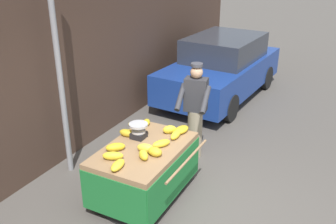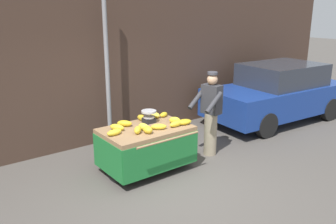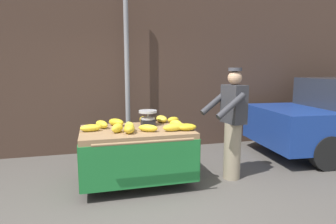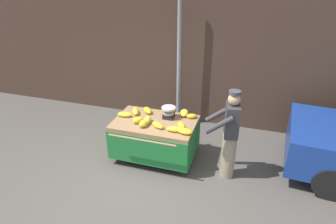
# 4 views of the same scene
# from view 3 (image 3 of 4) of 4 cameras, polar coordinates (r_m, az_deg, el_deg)

# --- Properties ---
(ground_plane) EXTENTS (60.00, 60.00, 0.00)m
(ground_plane) POSITION_cam_3_polar(r_m,az_deg,el_deg) (3.56, -5.22, -19.89)
(ground_plane) COLOR #514C47
(back_wall) EXTENTS (16.00, 0.24, 4.13)m
(back_wall) POSITION_cam_3_polar(r_m,az_deg,el_deg) (5.98, -10.19, 12.08)
(back_wall) COLOR #473328
(back_wall) RESTS_ON ground
(street_pole) EXTENTS (0.09, 0.09, 3.39)m
(street_pole) POSITION_cam_3_polar(r_m,az_deg,el_deg) (5.55, -8.22, 8.56)
(street_pole) COLOR gray
(street_pole) RESTS_ON ground
(banana_cart) EXTENTS (1.60, 1.23, 0.83)m
(banana_cart) POSITION_cam_3_polar(r_m,az_deg,el_deg) (4.21, -6.33, -6.45)
(banana_cart) COLOR #93704C
(banana_cart) RESTS_ON ground
(weighing_scale) EXTENTS (0.28, 0.28, 0.24)m
(weighing_scale) POSITION_cam_3_polar(r_m,az_deg,el_deg) (4.38, -4.05, -1.18)
(weighing_scale) COLOR black
(weighing_scale) RESTS_ON banana_cart
(banana_bunch_0) EXTENTS (0.15, 0.27, 0.13)m
(banana_bunch_0) POSITION_cam_3_polar(r_m,az_deg,el_deg) (4.03, -7.71, -2.88)
(banana_bunch_0) COLOR yellow
(banana_bunch_0) RESTS_ON banana_cart
(banana_bunch_1) EXTENTS (0.19, 0.29, 0.11)m
(banana_bunch_1) POSITION_cam_3_polar(r_m,az_deg,el_deg) (4.64, -1.30, -1.39)
(banana_bunch_1) COLOR yellow
(banana_bunch_1) RESTS_ON banana_cart
(banana_bunch_2) EXTENTS (0.29, 0.29, 0.11)m
(banana_bunch_2) POSITION_cam_3_polar(r_m,az_deg,el_deg) (4.41, -10.36, -2.04)
(banana_bunch_2) COLOR gold
(banana_bunch_2) RESTS_ON banana_cart
(banana_bunch_3) EXTENTS (0.23, 0.17, 0.09)m
(banana_bunch_3) POSITION_cam_3_polar(r_m,az_deg,el_deg) (4.60, 1.02, -1.56)
(banana_bunch_3) COLOR gold
(banana_bunch_3) RESTS_ON banana_cart
(banana_bunch_4) EXTENTS (0.30, 0.17, 0.10)m
(banana_bunch_4) POSITION_cam_3_polar(r_m,az_deg,el_deg) (4.11, -15.24, -3.09)
(banana_bunch_4) COLOR yellow
(banana_bunch_4) RESTS_ON banana_cart
(banana_bunch_5) EXTENTS (0.22, 0.23, 0.13)m
(banana_bunch_5) POSITION_cam_3_polar(r_m,az_deg,el_deg) (3.95, -10.10, -3.20)
(banana_bunch_5) COLOR yellow
(banana_bunch_5) RESTS_ON banana_cart
(banana_bunch_6) EXTENTS (0.31, 0.14, 0.10)m
(banana_bunch_6) POSITION_cam_3_polar(r_m,az_deg,el_deg) (3.98, 1.05, -3.12)
(banana_bunch_6) COLOR yellow
(banana_bunch_6) RESTS_ON banana_cart
(banana_bunch_7) EXTENTS (0.23, 0.31, 0.11)m
(banana_bunch_7) POSITION_cam_3_polar(r_m,az_deg,el_deg) (4.29, -13.14, -2.42)
(banana_bunch_7) COLOR yellow
(banana_bunch_7) RESTS_ON banana_cart
(banana_bunch_8) EXTENTS (0.32, 0.22, 0.10)m
(banana_bunch_8) POSITION_cam_3_polar(r_m,az_deg,el_deg) (4.04, 3.62, -3.02)
(banana_bunch_8) COLOR gold
(banana_bunch_8) RESTS_ON banana_cart
(banana_bunch_9) EXTENTS (0.22, 0.23, 0.13)m
(banana_bunch_9) POSITION_cam_3_polar(r_m,az_deg,el_deg) (4.14, 1.59, -2.48)
(banana_bunch_9) COLOR yellow
(banana_bunch_9) RESTS_ON banana_cart
(banana_bunch_10) EXTENTS (0.30, 0.25, 0.10)m
(banana_bunch_10) POSITION_cam_3_polar(r_m,az_deg,el_deg) (3.96, -4.02, -3.23)
(banana_bunch_10) COLOR yellow
(banana_bunch_10) RESTS_ON banana_cart
(banana_bunch_11) EXTENTS (0.17, 0.23, 0.13)m
(banana_bunch_11) POSITION_cam_3_polar(r_m,az_deg,el_deg) (3.88, -7.77, -3.37)
(banana_bunch_11) COLOR gold
(banana_bunch_11) RESTS_ON banana_cart
(banana_bunch_12) EXTENTS (0.14, 0.26, 0.11)m
(banana_bunch_12) POSITION_cam_3_polar(r_m,az_deg,el_deg) (4.56, -4.87, -1.59)
(banana_bunch_12) COLOR gold
(banana_bunch_12) RESTS_ON banana_cart
(vendor_person) EXTENTS (0.63, 0.58, 1.71)m
(vendor_person) POSITION_cam_3_polar(r_m,az_deg,el_deg) (4.44, 12.79, -2.27)
(vendor_person) COLOR gray
(vendor_person) RESTS_ON ground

